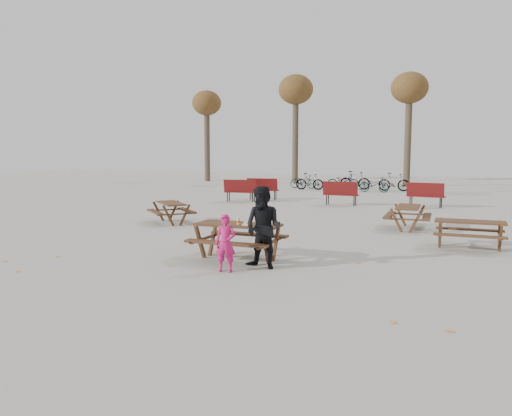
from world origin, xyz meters
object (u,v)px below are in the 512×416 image
at_px(adult, 263,227).
at_px(picnic_table_far, 408,218).
at_px(main_picnic_table, 238,232).
at_px(soda_bottle, 238,221).
at_px(picnic_table_north, 171,213).
at_px(food_tray, 247,225).
at_px(child, 226,243).
at_px(picnic_table_east, 469,235).

distance_m(adult, picnic_table_far, 6.63).
xyz_separation_m(main_picnic_table, soda_bottle, (0.06, -0.12, 0.26)).
height_order(main_picnic_table, picnic_table_north, main_picnic_table).
relative_size(food_tray, child, 0.16).
height_order(soda_bottle, picnic_table_north, soda_bottle).
bearing_deg(adult, food_tray, 154.65).
height_order(child, adult, adult).
relative_size(main_picnic_table, child, 1.63).
height_order(adult, picnic_table_north, adult).
bearing_deg(food_tray, adult, -35.06).
distance_m(soda_bottle, picnic_table_east, 5.59).
relative_size(adult, picnic_table_north, 1.05).
height_order(picnic_table_east, picnic_table_north, picnic_table_east).
relative_size(picnic_table_east, picnic_table_far, 0.98).
xyz_separation_m(picnic_table_north, picnic_table_far, (7.16, 1.60, 0.01)).
relative_size(child, picnic_table_east, 0.71).
height_order(main_picnic_table, child, child).
height_order(picnic_table_east, picnic_table_far, picnic_table_far).
xyz_separation_m(soda_bottle, picnic_table_east, (4.51, 3.26, -0.51)).
xyz_separation_m(soda_bottle, picnic_table_north, (-4.31, 4.26, -0.51)).
bearing_deg(picnic_table_far, soda_bottle, 152.59).
height_order(soda_bottle, child, child).
xyz_separation_m(picnic_table_east, picnic_table_far, (-1.65, 2.59, 0.01)).
bearing_deg(main_picnic_table, picnic_table_far, 63.00).
height_order(food_tray, picnic_table_east, food_tray).
bearing_deg(main_picnic_table, child, -77.88).
height_order(child, picnic_table_far, child).
bearing_deg(adult, soda_bottle, 160.10).
relative_size(food_tray, soda_bottle, 1.06).
height_order(food_tray, child, child).
bearing_deg(soda_bottle, picnic_table_north, 135.33).
bearing_deg(picnic_table_east, soda_bottle, -143.73).
bearing_deg(food_tray, soda_bottle, 164.89).
height_order(picnic_table_north, picnic_table_far, picnic_table_far).
bearing_deg(child, food_tray, 75.50).
xyz_separation_m(adult, picnic_table_east, (3.78, 3.67, -0.47)).
distance_m(main_picnic_table, picnic_table_north, 5.93).
distance_m(child, adult, 0.83).
bearing_deg(food_tray, picnic_table_far, 66.00).
bearing_deg(picnic_table_east, child, -135.34).
xyz_separation_m(soda_bottle, adult, (0.72, -0.41, -0.04)).
bearing_deg(child, soda_bottle, 88.85).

